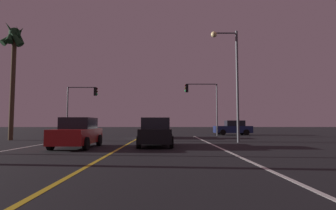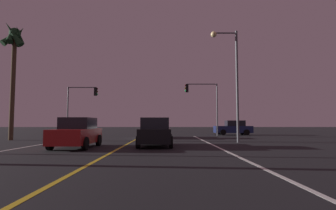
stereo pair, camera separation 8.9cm
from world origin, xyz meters
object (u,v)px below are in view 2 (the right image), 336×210
Objects in this scene: car_lead_same_lane at (155,133)px; car_ahead_far at (156,129)px; traffic_light_near_left at (82,99)px; car_crossing_side at (233,128)px; palm_tree_left_mid at (14,47)px; traffic_light_near_right at (202,97)px; car_oncoming at (77,133)px; street_lamp_right_far at (231,71)px.

car_lead_same_lane is 9.06m from car_ahead_far.
traffic_light_near_left is (-8.24, 3.81, 3.17)m from car_ahead_far.
car_lead_same_lane and car_crossing_side have the same top height.
car_crossing_side is at bearing 24.60° from palm_tree_left_mid.
palm_tree_left_mid is at bearing 64.24° from car_lead_same_lane.
car_ahead_far is 7.05m from traffic_light_near_right.
car_lead_same_lane is 0.80× the size of traffic_light_near_left.
car_crossing_side is 0.75× the size of traffic_light_near_right.
palm_tree_left_mid reaches higher than car_ahead_far.
traffic_light_near_right is at bearing 147.03° from car_oncoming.
traffic_light_near_left is at bearing 65.18° from car_ahead_far.
car_lead_same_lane is at bearing 60.70° from car_crossing_side.
car_crossing_side is at bearing -54.91° from car_ahead_far.
palm_tree_left_mid is (-12.07, 5.82, 6.94)m from car_lead_same_lane.
traffic_light_near_right reaches higher than car_lead_same_lane.
traffic_light_near_right is 0.70× the size of street_lamp_right_far.
street_lamp_right_far is (-3.20, -12.25, 4.32)m from car_crossing_side.
car_oncoming and car_ahead_far have the same top height.
traffic_light_near_left is (-17.09, -2.41, 3.17)m from car_crossing_side.
street_lamp_right_far reaches higher than traffic_light_near_left.
street_lamp_right_far is (5.37, 3.02, 4.32)m from car_lead_same_lane.
street_lamp_right_far reaches higher than car_ahead_far.
car_oncoming is 1.00× the size of car_ahead_far.
car_lead_same_lane is 0.75× the size of traffic_light_near_right.
car_lead_same_lane is at bearing -56.50° from traffic_light_near_left.
car_ahead_far is 0.80× the size of traffic_light_near_left.
palm_tree_left_mid is (-11.79, -3.23, 6.94)m from car_ahead_far.
street_lamp_right_far reaches higher than car_crossing_side.
car_lead_same_lane is 17.51m from car_crossing_side.
car_crossing_side is 5.82m from traffic_light_near_right.
palm_tree_left_mid is (-16.62, -7.04, 3.50)m from traffic_light_near_right.
traffic_light_near_left is (-8.52, 12.86, 3.17)m from car_lead_same_lane.
palm_tree_left_mid reaches higher than street_lamp_right_far.
traffic_light_near_left reaches higher than car_oncoming.
car_oncoming is at bearing 57.03° from traffic_light_near_right.
car_oncoming is at bearing 101.85° from car_lead_same_lane.
car_crossing_side is at bearing -29.30° from car_lead_same_lane.
car_lead_same_lane is 15.75m from traffic_light_near_left.
car_ahead_far is at bearing 38.26° from traffic_light_near_right.
traffic_light_near_right is 9.92m from street_lamp_right_far.
car_oncoming is 20.74m from car_crossing_side.
car_oncoming is 14.73m from traffic_light_near_left.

